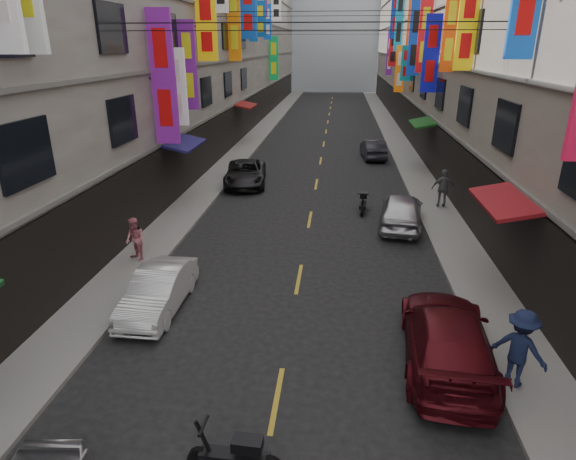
% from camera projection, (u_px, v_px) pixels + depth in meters
% --- Properties ---
extents(sidewalk_left, '(2.00, 90.00, 0.12)m').
position_uv_depth(sidewalk_left, '(250.00, 142.00, 39.21)').
color(sidewalk_left, slate).
rests_on(sidewalk_left, ground).
extents(sidewalk_right, '(2.00, 90.00, 0.12)m').
position_uv_depth(sidewalk_right, '(400.00, 145.00, 38.04)').
color(sidewalk_right, slate).
rests_on(sidewalk_right, ground).
extents(building_row_left, '(10.14, 90.00, 19.00)m').
position_uv_depth(building_row_left, '(169.00, 16.00, 36.40)').
color(building_row_left, gray).
rests_on(building_row_left, ground).
extents(building_row_right, '(10.14, 90.00, 19.00)m').
position_uv_depth(building_row_right, '(497.00, 14.00, 34.07)').
color(building_row_right, gray).
rests_on(building_row_right, ground).
extents(haze_block, '(18.00, 8.00, 22.00)m').
position_uv_depth(haze_block, '(336.00, 22.00, 81.09)').
color(haze_block, '#AFB7C3').
rests_on(haze_block, ground).
extents(shop_signage, '(14.00, 55.00, 12.07)m').
position_uv_depth(shop_signage, '(319.00, 14.00, 28.66)').
color(shop_signage, '#102EC5').
rests_on(shop_signage, ground).
extents(street_awnings, '(13.99, 35.20, 0.41)m').
position_uv_depth(street_awnings, '(287.00, 145.00, 22.84)').
color(street_awnings, '#155024').
rests_on(street_awnings, ground).
extents(overhead_cables, '(14.00, 38.04, 1.24)m').
position_uv_depth(overhead_cables, '(320.00, 16.00, 24.35)').
color(overhead_cables, black).
rests_on(overhead_cables, ground).
extents(lane_markings, '(0.12, 80.20, 0.01)m').
position_uv_depth(lane_markings, '(322.00, 152.00, 35.86)').
color(lane_markings, gold).
rests_on(lane_markings, ground).
extents(scooter_crossing, '(1.80, 0.50, 1.14)m').
position_uv_depth(scooter_crossing, '(236.00, 456.00, 8.77)').
color(scooter_crossing, black).
rests_on(scooter_crossing, ground).
extents(scooter_far_right, '(0.51, 1.80, 1.14)m').
position_uv_depth(scooter_far_right, '(363.00, 203.00, 22.83)').
color(scooter_far_right, black).
rests_on(scooter_far_right, ground).
extents(car_left_mid, '(1.37, 3.84, 1.26)m').
position_uv_depth(car_left_mid, '(158.00, 290.00, 14.28)').
color(car_left_mid, white).
rests_on(car_left_mid, ground).
extents(car_left_far, '(2.78, 5.01, 1.33)m').
position_uv_depth(car_left_far, '(246.00, 173.00, 27.20)').
color(car_left_far, black).
rests_on(car_left_far, ground).
extents(car_right_near, '(2.49, 5.22, 1.47)m').
position_uv_depth(car_right_near, '(447.00, 337.00, 11.80)').
color(car_right_near, '#500D15').
rests_on(car_right_near, ground).
extents(car_right_mid, '(2.36, 4.57, 1.49)m').
position_uv_depth(car_right_mid, '(401.00, 210.00, 20.85)').
color(car_right_mid, silver).
rests_on(car_right_mid, ground).
extents(car_right_far, '(1.73, 4.10, 1.32)m').
position_uv_depth(car_right_far, '(373.00, 149.00, 33.55)').
color(car_right_far, '#282830').
rests_on(car_right_far, ground).
extents(pedestrian_lfar, '(0.94, 0.90, 1.60)m').
position_uv_depth(pedestrian_lfar, '(135.00, 240.00, 17.25)').
color(pedestrian_lfar, '#D06E7D').
rests_on(pedestrian_lfar, sidewalk_left).
extents(pedestrian_rnear, '(1.36, 1.25, 1.91)m').
position_uv_depth(pedestrian_rnear, '(520.00, 348.00, 10.81)').
color(pedestrian_rnear, '#151B3A').
rests_on(pedestrian_rnear, sidewalk_right).
extents(pedestrian_rfar, '(1.10, 0.65, 1.84)m').
position_uv_depth(pedestrian_rfar, '(443.00, 188.00, 22.97)').
color(pedestrian_rfar, slate).
rests_on(pedestrian_rfar, sidewalk_right).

